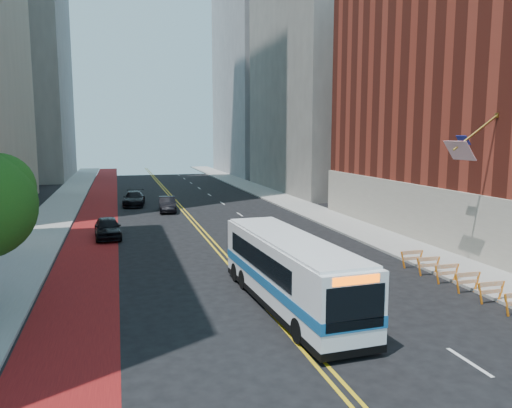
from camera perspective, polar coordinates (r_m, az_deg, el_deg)
The scene contains 14 objects.
ground at distance 17.95m, azimuth 6.29°, elevation -16.64°, with size 160.00×160.00×0.00m, color black.
sidewalk_left at distance 46.09m, azimuth -22.62°, elevation -1.89°, with size 4.00×140.00×0.15m, color gray.
sidewalk_right at distance 49.20m, azimuth 6.30°, elevation -0.74°, with size 4.00×140.00×0.15m, color gray.
bus_lane_paint at distance 45.77m, azimuth -17.77°, elevation -1.82°, with size 3.60×140.00×0.01m, color #630E0F.
center_line_inner at distance 46.12m, azimuth -7.90°, elevation -1.44°, with size 0.14×140.00×0.01m, color gold.
center_line_outer at distance 46.17m, azimuth -7.45°, elevation -1.42°, with size 0.14×140.00×0.01m, color gold.
lane_dashes at distance 54.75m, azimuth -3.85°, elevation 0.10°, with size 0.14×98.20×0.01m.
midrise_right_near at distance 70.66m, azimuth 9.57°, elevation 18.05°, with size 18.00×26.00×40.00m, color slate.
midrise_right_far at distance 99.92m, azimuth 2.49°, elevation 19.49°, with size 20.00×28.00×55.00m, color gray.
construction_barriers at distance 25.26m, azimuth 24.11°, elevation -8.33°, with size 1.42×10.91×1.00m.
transit_bus at distance 21.82m, azimuth 3.74°, elevation -7.59°, with size 3.04×11.39×3.10m.
car_a at distance 37.71m, azimuth -16.60°, elevation -2.62°, with size 1.81×4.49×1.53m, color black.
car_b at distance 49.28m, azimuth -10.11°, elevation -0.03°, with size 1.55×4.45×1.47m, color black.
car_c at distance 54.12m, azimuth -13.77°, elevation 0.59°, with size 2.12×5.21×1.51m, color black.
Camera 1 is at (-6.16, -15.12, 7.44)m, focal length 35.00 mm.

